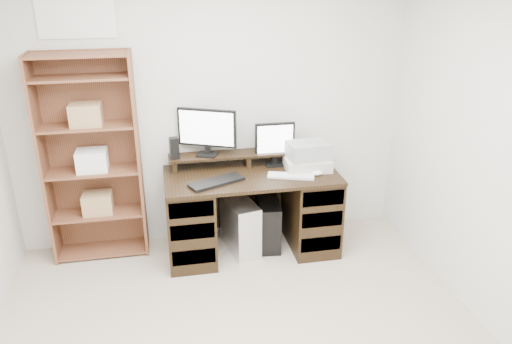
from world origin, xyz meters
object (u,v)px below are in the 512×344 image
object	(u,v)px
monitor_small	(275,142)
tower_black	(268,223)
monitor_wide	(207,130)
tower_silver	(240,225)
desk	(251,210)
printer	(307,164)
bookshelf	(92,157)

from	to	relation	value
monitor_small	tower_black	size ratio (longest dim) A/B	0.84
monitor_wide	monitor_small	world-z (taller)	monitor_wide
monitor_wide	monitor_small	bearing A→B (deg)	19.88
tower_black	tower_silver	bearing A→B (deg)	-167.04
desk	monitor_wide	distance (m)	0.82
tower_silver	tower_black	world-z (taller)	tower_silver
monitor_wide	monitor_small	xyz separation A→B (m)	(0.60, -0.05, -0.14)
monitor_wide	tower_black	distance (m)	1.04
printer	desk	bearing A→B (deg)	-175.51
tower_black	monitor_small	bearing A→B (deg)	63.66
monitor_small	bookshelf	world-z (taller)	bookshelf
printer	monitor_wide	bearing A→B (deg)	169.86
desk	monitor_small	size ratio (longest dim) A/B	3.85
monitor_wide	printer	size ratio (longest dim) A/B	1.25
monitor_wide	bookshelf	world-z (taller)	bookshelf
monitor_wide	bookshelf	distance (m)	1.00
monitor_small	printer	xyz separation A→B (m)	(0.26, -0.16, -0.16)
tower_black	printer	bearing A→B (deg)	0.15
printer	bookshelf	size ratio (longest dim) A/B	0.22
printer	tower_black	distance (m)	0.67
desk	monitor_wide	xyz separation A→B (m)	(-0.35, 0.21, 0.71)
tower_black	desk	bearing A→B (deg)	-158.03
desk	tower_silver	distance (m)	0.18
monitor_small	monitor_wide	bearing A→B (deg)	176.23
monitor_wide	tower_silver	distance (m)	0.92
monitor_small	printer	world-z (taller)	monitor_small
tower_silver	monitor_wide	bearing A→B (deg)	128.35
monitor_small	bookshelf	distance (m)	1.58
desk	tower_black	size ratio (longest dim) A/B	3.25
printer	tower_black	xyz separation A→B (m)	(-0.34, 0.04, -0.58)
printer	tower_silver	xyz separation A→B (m)	(-0.61, 0.00, -0.56)
desk	printer	xyz separation A→B (m)	(0.51, 0.01, 0.41)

